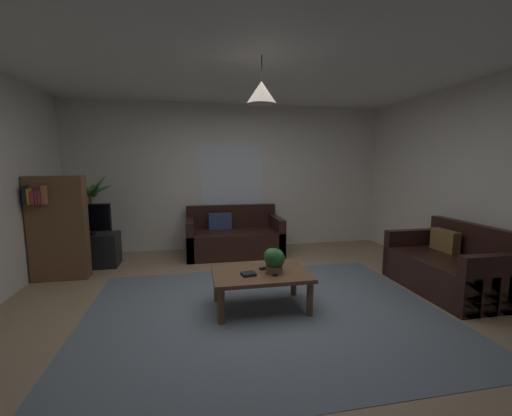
{
  "coord_description": "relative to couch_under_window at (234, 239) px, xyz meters",
  "views": [
    {
      "loc": [
        -0.73,
        -3.37,
        1.56
      ],
      "look_at": [
        0.0,
        0.3,
        1.05
      ],
      "focal_mm": 22.95,
      "sensor_mm": 36.0,
      "label": 1
    }
  ],
  "objects": [
    {
      "name": "tv",
      "position": [
        -2.27,
        -0.28,
        0.46
      ],
      "size": [
        0.74,
        0.16,
        0.47
      ],
      "color": "black",
      "rests_on": "tv_stand"
    },
    {
      "name": "rug",
      "position": [
        0.03,
        -2.32,
        -0.27
      ],
      "size": [
        3.71,
        2.87,
        0.01
      ],
      "primitive_type": "cube",
      "color": "slate",
      "rests_on": "ground"
    },
    {
      "name": "tv_stand",
      "position": [
        -2.27,
        -0.26,
        -0.02
      ],
      "size": [
        0.9,
        0.44,
        0.5
      ],
      "primitive_type": "cube",
      "color": "black",
      "rests_on": "ground"
    },
    {
      "name": "coffee_table",
      "position": [
        0.02,
        -2.19,
        0.07
      ],
      "size": [
        1.03,
        0.67,
        0.4
      ],
      "color": "brown",
      "rests_on": "ground"
    },
    {
      "name": "couch_right_side",
      "position": [
        2.4,
        -2.15,
        0.0
      ],
      "size": [
        0.85,
        1.41,
        0.82
      ],
      "rotation": [
        0.0,
        0.0,
        -1.57
      ],
      "color": "black",
      "rests_on": "ground"
    },
    {
      "name": "window_pane",
      "position": [
        0.03,
        0.49,
        1.07
      ],
      "size": [
        1.15,
        0.01,
        1.08
      ],
      "primitive_type": "cube",
      "color": "white"
    },
    {
      "name": "floor",
      "position": [
        0.03,
        -2.12,
        -0.28
      ],
      "size": [
        5.71,
        5.22,
        0.02
      ],
      "primitive_type": "cube",
      "color": "#9E8466",
      "rests_on": "ground"
    },
    {
      "name": "potted_plant_on_table",
      "position": [
        0.15,
        -2.23,
        0.28
      ],
      "size": [
        0.23,
        0.22,
        0.27
      ],
      "color": "brown",
      "rests_on": "coffee_table"
    },
    {
      "name": "couch_under_window",
      "position": [
        0.0,
        0.0,
        0.0
      ],
      "size": [
        1.6,
        0.85,
        0.82
      ],
      "color": "black",
      "rests_on": "ground"
    },
    {
      "name": "remote_on_table_0",
      "position": [
        0.1,
        -2.08,
        0.14
      ],
      "size": [
        0.17,
        0.1,
        0.02
      ],
      "primitive_type": "cube",
      "rotation": [
        0.0,
        0.0,
        5.03
      ],
      "color": "black",
      "rests_on": "coffee_table"
    },
    {
      "name": "wall_right",
      "position": [
        2.92,
        -2.12,
        1.03
      ],
      "size": [
        0.06,
        5.22,
        2.62
      ],
      "primitive_type": "cube",
      "color": "silver",
      "rests_on": "ground"
    },
    {
      "name": "bookshelf_corner",
      "position": [
        -2.46,
        -0.79,
        0.44
      ],
      "size": [
        0.7,
        0.31,
        1.4
      ],
      "color": "brown",
      "rests_on": "ground"
    },
    {
      "name": "wall_back",
      "position": [
        0.03,
        0.52,
        1.03
      ],
      "size": [
        5.83,
        0.06,
        2.62
      ],
      "primitive_type": "cube",
      "color": "silver",
      "rests_on": "ground"
    },
    {
      "name": "remote_on_table_1",
      "position": [
        0.15,
        -2.26,
        0.14
      ],
      "size": [
        0.07,
        0.17,
        0.02
      ],
      "primitive_type": "cube",
      "rotation": [
        0.0,
        0.0,
        6.12
      ],
      "color": "black",
      "rests_on": "coffee_table"
    },
    {
      "name": "ceiling",
      "position": [
        0.03,
        -2.12,
        2.35
      ],
      "size": [
        5.71,
        5.22,
        0.02
      ],
      "primitive_type": "cube",
      "color": "white"
    },
    {
      "name": "book_on_table_0",
      "position": [
        -0.13,
        -2.25,
        0.14
      ],
      "size": [
        0.16,
        0.14,
        0.03
      ],
      "primitive_type": "cube",
      "rotation": [
        0.0,
        0.0,
        0.21
      ],
      "color": "black",
      "rests_on": "coffee_table"
    },
    {
      "name": "potted_palm_corner",
      "position": [
        -2.3,
        0.2,
        0.39
      ],
      "size": [
        0.75,
        0.91,
        1.42
      ],
      "color": "#4C4C51",
      "rests_on": "ground"
    },
    {
      "name": "pendant_lamp",
      "position": [
        0.02,
        -2.19,
        1.99
      ],
      "size": [
        0.3,
        0.3,
        0.47
      ],
      "color": "black"
    }
  ]
}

